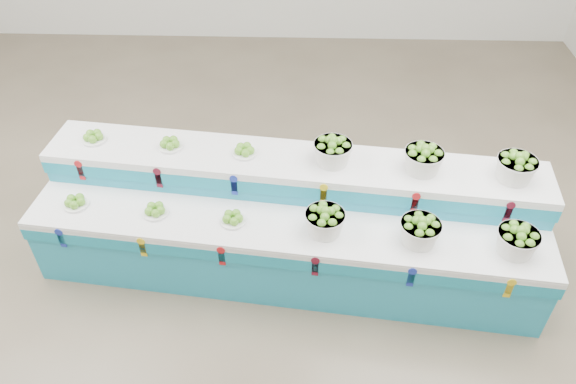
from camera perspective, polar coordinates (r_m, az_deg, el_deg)
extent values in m
plane|color=brown|center=(5.27, -8.15, -8.12)|extent=(10.00, 10.00, 0.00)
cylinder|color=white|center=(5.10, -21.20, -0.89)|extent=(0.24, 0.24, 0.10)
cylinder|color=white|center=(4.81, -13.63, -1.77)|extent=(0.24, 0.24, 0.10)
cylinder|color=white|center=(4.63, -5.75, -2.65)|extent=(0.24, 0.24, 0.10)
cylinder|color=white|center=(5.30, -19.53, 5.46)|extent=(0.24, 0.24, 0.10)
cylinder|color=white|center=(5.02, -12.14, 4.97)|extent=(0.24, 0.24, 0.10)
cylinder|color=white|center=(4.85, -4.54, 4.38)|extent=(0.24, 0.24, 0.10)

